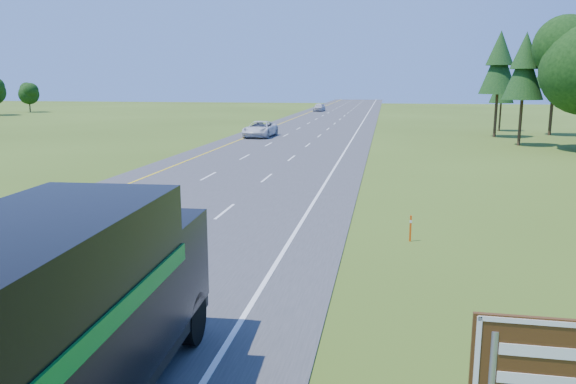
# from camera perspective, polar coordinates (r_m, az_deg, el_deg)

# --- Properties ---
(road) EXTENTS (15.00, 260.00, 0.04)m
(road) POSITION_cam_1_polar(r_m,az_deg,el_deg) (54.62, 0.55, 5.15)
(road) COLOR #38383A
(road) RESTS_ON ground
(lane_markings) EXTENTS (11.15, 260.00, 0.01)m
(lane_markings) POSITION_cam_1_polar(r_m,az_deg,el_deg) (54.62, 0.55, 5.18)
(lane_markings) COLOR yellow
(lane_markings) RESTS_ON road
(horse_truck) EXTENTS (3.06, 8.65, 3.78)m
(horse_truck) POSITION_cam_1_polar(r_m,az_deg,el_deg) (9.79, -22.47, -11.89)
(horse_truck) COLOR black
(horse_truck) RESTS_ON road
(white_suv) EXTENTS (2.97, 5.98, 1.63)m
(white_suv) POSITION_cam_1_polar(r_m,az_deg,el_deg) (59.15, -2.86, 6.41)
(white_suv) COLOR silver
(white_suv) RESTS_ON road
(far_car) EXTENTS (2.13, 4.71, 1.57)m
(far_car) POSITION_cam_1_polar(r_m,az_deg,el_deg) (110.51, 3.20, 8.60)
(far_car) COLOR silver
(far_car) RESTS_ON road
(delineator) EXTENTS (0.08, 0.04, 0.97)m
(delineator) POSITION_cam_1_polar(r_m,az_deg,el_deg) (20.96, 12.34, -3.55)
(delineator) COLOR #E5450C
(delineator) RESTS_ON ground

